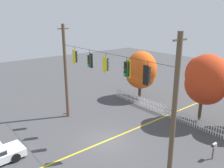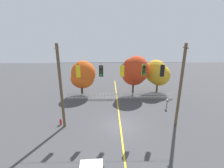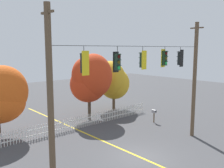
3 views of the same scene
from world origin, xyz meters
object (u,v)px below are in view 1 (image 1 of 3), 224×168
object	(u,v)px
traffic_signal_northbound_secondary	(106,64)
fire_hydrant	(69,110)
traffic_signal_westbound_side	(147,75)
autumn_maple_mid	(205,80)
traffic_signal_eastbound_side	(75,57)
roadside_mailbox	(214,146)
traffic_signal_southbound_primary	(127,69)
traffic_signal_northbound_primary	(90,61)
autumn_maple_near_fence	(141,71)

from	to	relation	value
traffic_signal_northbound_secondary	fire_hydrant	distance (m)	9.19
traffic_signal_westbound_side	autumn_maple_mid	xyz separation A→B (m)	(-1.30, 9.38, -2.28)
traffic_signal_eastbound_side	roadside_mailbox	bearing A→B (deg)	21.54
traffic_signal_eastbound_side	traffic_signal_northbound_secondary	world-z (taller)	same
traffic_signal_southbound_primary	roadside_mailbox	world-z (taller)	traffic_signal_southbound_primary
autumn_maple_mid	traffic_signal_eastbound_side	bearing A→B (deg)	-127.67
traffic_signal_westbound_side	roadside_mailbox	world-z (taller)	traffic_signal_westbound_side
traffic_signal_eastbound_side	traffic_signal_northbound_secondary	size ratio (longest dim) A/B	1.05
traffic_signal_eastbound_side	fire_hydrant	size ratio (longest dim) A/B	1.97
fire_hydrant	traffic_signal_eastbound_side	bearing A→B (deg)	-8.97
traffic_signal_southbound_primary	traffic_signal_northbound_secondary	bearing A→B (deg)	-179.51
traffic_signal_northbound_primary	roadside_mailbox	bearing A→B (deg)	26.33
traffic_signal_westbound_side	autumn_maple_near_fence	bearing A→B (deg)	135.09
fire_hydrant	autumn_maple_mid	bearing A→B (deg)	42.78
traffic_signal_westbound_side	fire_hydrant	bearing A→B (deg)	177.97
fire_hydrant	roadside_mailbox	distance (m)	14.23
traffic_signal_westbound_side	roadside_mailbox	size ratio (longest dim) A/B	1.13
traffic_signal_northbound_secondary	traffic_signal_southbound_primary	world-z (taller)	same
traffic_signal_northbound_primary	fire_hydrant	distance (m)	7.66
traffic_signal_southbound_primary	autumn_maple_near_fence	xyz separation A→B (m)	(-7.84, 9.64, -3.09)
fire_hydrant	roadside_mailbox	bearing A→B (deg)	16.41
traffic_signal_southbound_primary	fire_hydrant	bearing A→B (deg)	177.68
autumn_maple_near_fence	traffic_signal_northbound_secondary	bearing A→B (deg)	-59.93
traffic_signal_eastbound_side	traffic_signal_southbound_primary	bearing A→B (deg)	0.17
roadside_mailbox	traffic_signal_eastbound_side	bearing A→B (deg)	-158.46
traffic_signal_westbound_side	autumn_maple_mid	distance (m)	9.74
traffic_signal_northbound_primary	traffic_signal_eastbound_side	bearing A→B (deg)	-179.51
traffic_signal_southbound_primary	traffic_signal_westbound_side	xyz separation A→B (m)	(1.85, -0.02, -0.05)
traffic_signal_westbound_side	roadside_mailbox	distance (m)	7.43
traffic_signal_eastbound_side	fire_hydrant	world-z (taller)	traffic_signal_eastbound_side
traffic_signal_southbound_primary	autumn_maple_mid	xyz separation A→B (m)	(0.56, 9.36, -2.32)
traffic_signal_southbound_primary	traffic_signal_eastbound_side	bearing A→B (deg)	-179.83
traffic_signal_northbound_secondary	roadside_mailbox	world-z (taller)	traffic_signal_northbound_secondary
traffic_signal_eastbound_side	fire_hydrant	bearing A→B (deg)	171.03
traffic_signal_eastbound_side	traffic_signal_southbound_primary	xyz separation A→B (m)	(6.69, 0.02, 0.08)
autumn_maple_mid	traffic_signal_westbound_side	bearing A→B (deg)	-82.14
traffic_signal_eastbound_side	roadside_mailbox	world-z (taller)	traffic_signal_eastbound_side
traffic_signal_eastbound_side	traffic_signal_westbound_side	size ratio (longest dim) A/B	1.03
traffic_signal_northbound_secondary	autumn_maple_near_fence	distance (m)	11.57
traffic_signal_northbound_primary	traffic_signal_southbound_primary	xyz separation A→B (m)	(4.39, 0.00, 0.11)
traffic_signal_eastbound_side	traffic_signal_southbound_primary	size ratio (longest dim) A/B	1.06
traffic_signal_westbound_side	autumn_maple_mid	size ratio (longest dim) A/B	0.22
traffic_signal_northbound_secondary	traffic_signal_westbound_side	size ratio (longest dim) A/B	0.98
traffic_signal_northbound_secondary	fire_hydrant	size ratio (longest dim) A/B	1.88
traffic_signal_eastbound_side	autumn_maple_near_fence	bearing A→B (deg)	96.81
traffic_signal_northbound_secondary	traffic_signal_northbound_primary	bearing A→B (deg)	179.49
traffic_signal_northbound_primary	traffic_signal_southbound_primary	world-z (taller)	same
autumn_maple_mid	fire_hydrant	size ratio (longest dim) A/B	8.73
traffic_signal_northbound_secondary	autumn_maple_near_fence	world-z (taller)	traffic_signal_northbound_secondary
fire_hydrant	traffic_signal_northbound_secondary	bearing A→B (deg)	-3.23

